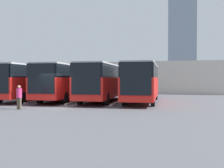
% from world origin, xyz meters
% --- Properties ---
extents(ground_plane, '(600.00, 600.00, 0.00)m').
position_xyz_m(ground_plane, '(0.00, 0.00, 0.00)').
color(ground_plane, '#5B5B60').
extents(bus_0, '(3.59, 11.47, 3.41)m').
position_xyz_m(bus_0, '(-5.50, -5.74, 1.89)').
color(bus_0, red).
rests_on(bus_0, ground_plane).
extents(curb_divider_0, '(0.82, 5.86, 0.15)m').
position_xyz_m(curb_divider_0, '(-3.66, -4.07, 0.07)').
color(curb_divider_0, '#9E9E99').
rests_on(curb_divider_0, ground_plane).
extents(bus_1, '(3.59, 11.47, 3.41)m').
position_xyz_m(bus_1, '(-1.83, -5.64, 1.89)').
color(bus_1, red).
rests_on(bus_1, ground_plane).
extents(curb_divider_1, '(0.82, 5.86, 0.15)m').
position_xyz_m(curb_divider_1, '(0.00, -3.97, 0.07)').
color(curb_divider_1, '#9E9E99').
rests_on(curb_divider_1, ground_plane).
extents(bus_2, '(3.59, 11.47, 3.41)m').
position_xyz_m(bus_2, '(1.83, -5.62, 1.89)').
color(bus_2, red).
rests_on(bus_2, ground_plane).
extents(curb_divider_2, '(0.82, 5.86, 0.15)m').
position_xyz_m(curb_divider_2, '(3.66, -3.95, 0.07)').
color(curb_divider_2, '#9E9E99').
rests_on(curb_divider_2, ground_plane).
extents(bus_3, '(3.59, 11.47, 3.41)m').
position_xyz_m(bus_3, '(5.49, -5.08, 1.89)').
color(bus_3, red).
rests_on(bus_3, ground_plane).
extents(pedestrian, '(0.45, 0.45, 1.66)m').
position_xyz_m(pedestrian, '(1.61, 2.25, 0.89)').
color(pedestrian, brown).
rests_on(pedestrian, ground_plane).
extents(station_building, '(31.45, 12.63, 4.50)m').
position_xyz_m(station_building, '(0.00, -24.45, 2.28)').
color(station_building, beige).
rests_on(station_building, ground_plane).
extents(office_tower, '(21.98, 21.98, 68.55)m').
position_xyz_m(office_tower, '(-0.38, -219.28, 33.67)').
color(office_tower, '#7F8EA3').
rests_on(office_tower, ground_plane).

